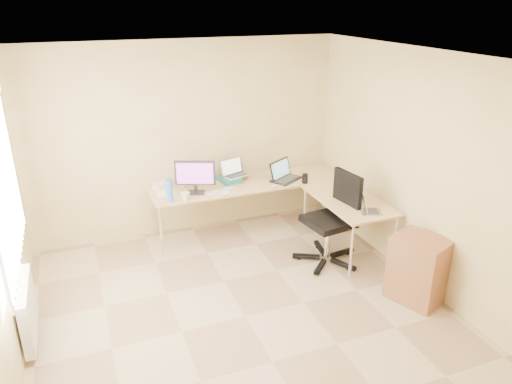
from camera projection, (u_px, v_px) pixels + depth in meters
name	position (u px, v px, depth m)	size (l,w,h in m)	color
floor	(245.00, 317.00, 5.03)	(4.50, 4.50, 0.00)	tan
ceiling	(243.00, 59.00, 4.05)	(4.50, 4.50, 0.00)	white
wall_back	(187.00, 140.00, 6.48)	(4.50, 4.50, 0.00)	beige
wall_front	(388.00, 356.00, 2.59)	(4.50, 4.50, 0.00)	beige
wall_right	(426.00, 174.00, 5.24)	(4.50, 4.50, 0.00)	beige
desk_main	(248.00, 207.00, 6.73)	(2.65, 0.70, 0.73)	tan
desk_return	(347.00, 225.00, 6.19)	(0.70, 1.30, 0.73)	tan
monitor	(195.00, 177.00, 6.15)	(0.52, 0.17, 0.44)	black
book_stack	(228.00, 179.00, 6.62)	(0.25, 0.34, 0.06)	#1D7367
laptop_center	(235.00, 168.00, 6.61)	(0.36, 0.28, 0.23)	silver
laptop_black	(286.00, 171.00, 6.63)	(0.43, 0.32, 0.27)	black
keyboard	(221.00, 191.00, 6.29)	(0.38, 0.11, 0.02)	silver
mouse	(274.00, 186.00, 6.42)	(0.09, 0.06, 0.03)	silver
mug	(186.00, 196.00, 6.00)	(0.11, 0.11, 0.11)	beige
cd_stack	(225.00, 194.00, 6.19)	(0.10, 0.10, 0.03)	white
water_bottle	(170.00, 191.00, 5.92)	(0.08, 0.08, 0.29)	#3564B4
papers	(165.00, 193.00, 6.23)	(0.22, 0.31, 0.01)	white
white_box	(162.00, 186.00, 6.37)	(0.22, 0.16, 0.08)	silver
desk_fan	(184.00, 178.00, 6.38)	(0.20, 0.20, 0.25)	beige
black_cup	(305.00, 178.00, 6.55)	(0.08, 0.08, 0.13)	black
laptop_return	(372.00, 205.00, 5.65)	(0.22, 0.28, 0.19)	#B1B1B1
office_chair	(328.00, 225.00, 5.90)	(0.69, 0.69, 1.14)	black
cabinet	(418.00, 270.00, 5.20)	(0.44, 0.54, 0.75)	brown
radiator	(28.00, 310.00, 4.56)	(0.09, 0.80, 0.55)	white
window	(0.00, 192.00, 4.10)	(0.10, 1.80, 1.40)	white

